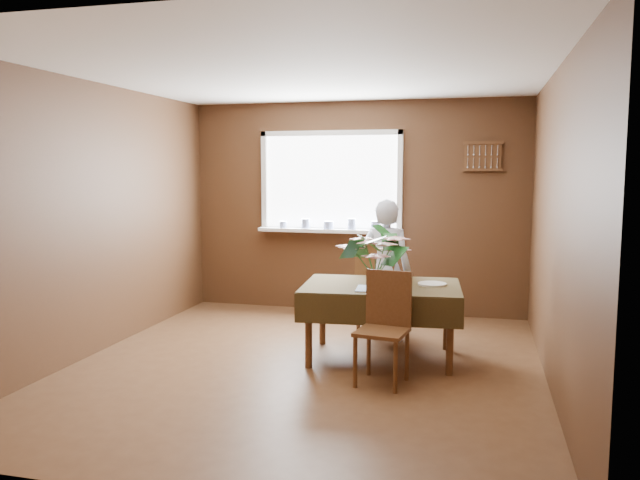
% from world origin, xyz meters
% --- Properties ---
extents(floor, '(4.50, 4.50, 0.00)m').
position_xyz_m(floor, '(0.00, 0.00, 0.00)').
color(floor, '#4D2F1A').
rests_on(floor, ground).
extents(ceiling, '(4.50, 4.50, 0.00)m').
position_xyz_m(ceiling, '(0.00, 0.00, 2.50)').
color(ceiling, white).
rests_on(ceiling, wall_back).
extents(wall_back, '(4.00, 0.00, 4.00)m').
position_xyz_m(wall_back, '(0.00, 2.25, 1.25)').
color(wall_back, brown).
rests_on(wall_back, floor).
extents(wall_front, '(4.00, 0.00, 4.00)m').
position_xyz_m(wall_front, '(0.00, -2.25, 1.25)').
color(wall_front, brown).
rests_on(wall_front, floor).
extents(wall_left, '(0.00, 4.50, 4.50)m').
position_xyz_m(wall_left, '(-2.00, 0.00, 1.25)').
color(wall_left, brown).
rests_on(wall_left, floor).
extents(wall_right, '(0.00, 4.50, 4.50)m').
position_xyz_m(wall_right, '(2.00, 0.00, 1.25)').
color(wall_right, brown).
rests_on(wall_right, floor).
extents(window_assembly, '(1.72, 0.20, 1.22)m').
position_xyz_m(window_assembly, '(-0.29, 2.20, 1.35)').
color(window_assembly, white).
rests_on(window_assembly, wall_back).
extents(spoon_rack, '(0.44, 0.05, 0.33)m').
position_xyz_m(spoon_rack, '(1.45, 2.22, 1.85)').
color(spoon_rack, brown).
rests_on(spoon_rack, wall_back).
extents(dining_table, '(1.47, 1.07, 0.68)m').
position_xyz_m(dining_table, '(0.60, 0.43, 0.60)').
color(dining_table, brown).
rests_on(dining_table, floor).
extents(chair_far, '(0.51, 0.51, 0.98)m').
position_xyz_m(chair_far, '(0.46, 1.16, 0.53)').
color(chair_far, brown).
rests_on(chair_far, floor).
extents(chair_near, '(0.44, 0.44, 0.89)m').
position_xyz_m(chair_near, '(0.72, -0.16, 0.49)').
color(chair_near, brown).
rests_on(chair_near, floor).
extents(seated_woman, '(0.55, 0.39, 1.42)m').
position_xyz_m(seated_woman, '(0.54, 1.07, 0.71)').
color(seated_woman, white).
rests_on(seated_woman, floor).
extents(flower_bouquet, '(0.62, 0.62, 0.53)m').
position_xyz_m(flower_bouquet, '(0.57, 0.25, 1.02)').
color(flower_bouquet, white).
rests_on(flower_bouquet, dining_table).
extents(side_plate, '(0.27, 0.27, 0.01)m').
position_xyz_m(side_plate, '(1.04, 0.54, 0.68)').
color(side_plate, white).
rests_on(side_plate, dining_table).
extents(table_knife, '(0.03, 0.22, 0.00)m').
position_xyz_m(table_knife, '(0.78, 0.20, 0.69)').
color(table_knife, silver).
rests_on(table_knife, dining_table).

